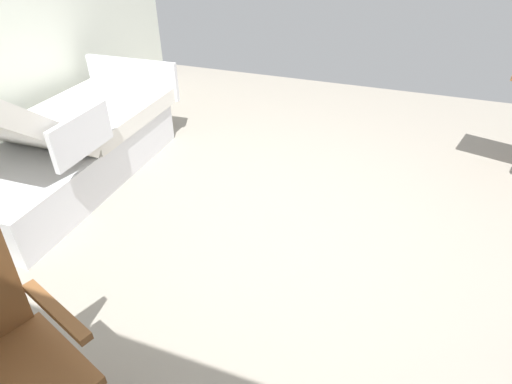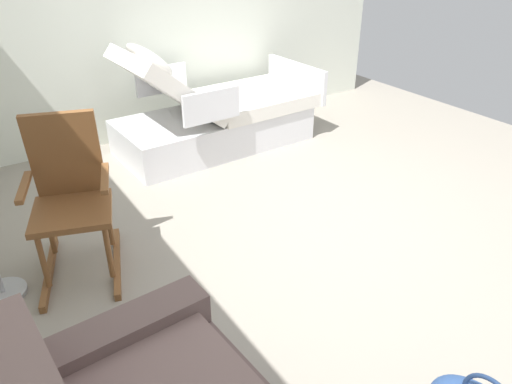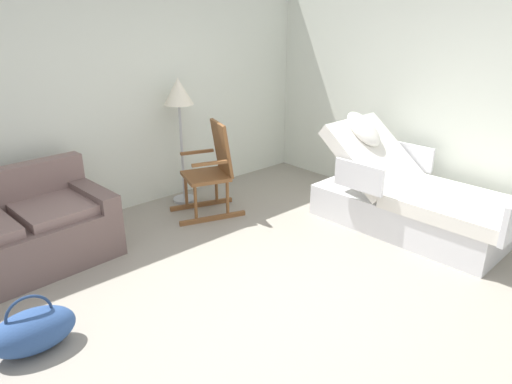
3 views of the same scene
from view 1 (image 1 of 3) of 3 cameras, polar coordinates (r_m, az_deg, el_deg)
ground_plane at (r=2.91m, az=4.25°, el=-5.01°), size 6.29×6.29×0.00m
hospital_bed at (r=3.61m, az=-25.06°, el=5.88°), size 1.07×2.09×1.18m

